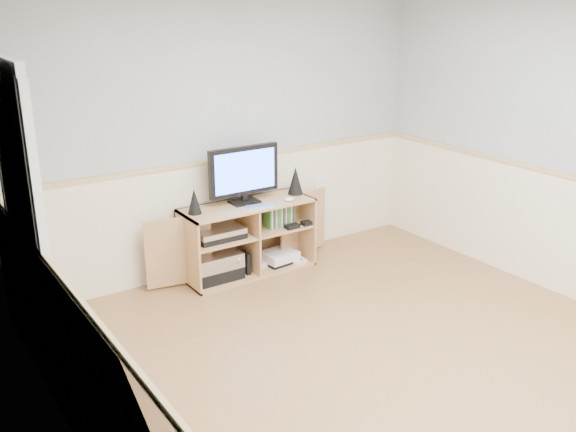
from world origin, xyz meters
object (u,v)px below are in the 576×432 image
Objects in this scene: media_cabinet at (245,236)px; keyboard at (262,206)px; game_consoles at (278,257)px; monitor at (244,173)px.

media_cabinet is 0.38m from keyboard.
monitor is at bearing 168.96° from game_consoles.
keyboard is 0.65m from game_consoles.
media_cabinet reaches higher than game_consoles.
game_consoles is at bearing -12.14° from media_cabinet.
monitor is 2.50× the size of keyboard.
keyboard reaches higher than media_cabinet.
keyboard is at bearing -70.03° from monitor.
keyboard reaches higher than game_consoles.
media_cabinet is 6.98× the size of keyboard.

